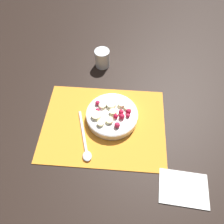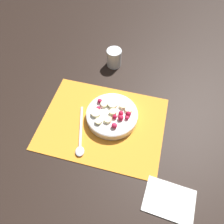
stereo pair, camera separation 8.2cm
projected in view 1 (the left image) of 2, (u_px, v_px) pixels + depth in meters
ground_plane at (104, 125)px, 0.84m from camera, size 3.00×3.00×0.00m
placemat at (104, 124)px, 0.84m from camera, size 0.47×0.35×0.01m
fruit_bowl at (112, 115)px, 0.83m from camera, size 0.20×0.20×0.05m
spoon at (85, 146)px, 0.78m from camera, size 0.08×0.21×0.01m
drinking_glass at (102, 58)px, 0.99m from camera, size 0.07×0.07×0.08m
napkin at (184, 188)px, 0.70m from camera, size 0.16×0.12×0.01m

